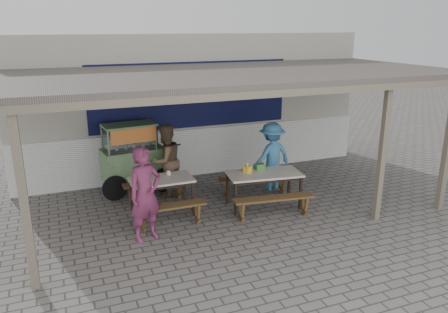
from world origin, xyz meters
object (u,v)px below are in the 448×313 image
at_px(bench_left_street, 171,211).
at_px(bench_left_wall, 155,187).
at_px(vendor_cart, 133,155).
at_px(patron_street_side, 145,194).
at_px(patron_right_table, 272,156).
at_px(condiment_bowl, 143,178).
at_px(bench_right_wall, 255,181).
at_px(table_right, 264,176).
at_px(bench_right_street, 274,202).
at_px(patron_wall_side, 166,161).
at_px(table_left, 161,182).
at_px(tissue_box, 248,169).
at_px(donation_box, 260,167).
at_px(condiment_jar, 169,173).

xyz_separation_m(bench_left_street, bench_left_wall, (0.01, 1.38, 0.00)).
bearing_deg(vendor_cart, patron_street_side, -101.94).
bearing_deg(bench_left_wall, patron_right_table, -4.53).
bearing_deg(condiment_bowl, bench_right_wall, 1.80).
height_order(table_right, bench_right_street, table_right).
relative_size(bench_right_wall, patron_wall_side, 1.01).
xyz_separation_m(table_left, table_right, (2.07, -0.43, 0.01)).
relative_size(table_right, bench_right_street, 0.98).
bearing_deg(bench_left_street, patron_street_side, -149.70).
xyz_separation_m(bench_right_wall, condiment_bowl, (-2.49, -0.08, 0.43)).
height_order(patron_wall_side, tissue_box, patron_wall_side).
bearing_deg(tissue_box, patron_right_table, 37.76).
distance_m(bench_left_street, tissue_box, 1.88).
relative_size(patron_wall_side, donation_box, 8.40).
height_order(bench_right_wall, condiment_bowl, condiment_bowl).
height_order(bench_left_street, patron_right_table, patron_right_table).
relative_size(bench_left_street, bench_left_wall, 1.00).
distance_m(bench_left_wall, donation_box, 2.32).
relative_size(vendor_cart, patron_street_side, 1.14).
relative_size(table_right, tissue_box, 11.86).
distance_m(table_right, bench_right_street, 0.70).
bearing_deg(bench_right_street, table_left, 159.94).
bearing_deg(patron_street_side, bench_right_street, -21.79).
bearing_deg(bench_left_street, bench_left_wall, 90.00).
xyz_separation_m(table_left, donation_box, (2.09, -0.21, 0.15)).
bearing_deg(bench_left_wall, bench_left_street, -90.00).
height_order(patron_street_side, patron_right_table, patron_street_side).
bearing_deg(bench_left_wall, table_left, -90.00).
xyz_separation_m(patron_street_side, condiment_bowl, (0.18, 1.09, -0.08)).
distance_m(bench_left_street, patron_right_table, 2.98).
bearing_deg(patron_street_side, donation_box, -3.80).
relative_size(patron_street_side, tissue_box, 12.66).
height_order(bench_left_wall, patron_street_side, patron_street_side).
height_order(bench_right_wall, patron_street_side, patron_street_side).
bearing_deg(bench_left_wall, bench_right_wall, -12.98).
bearing_deg(patron_street_side, bench_left_wall, 52.14).
distance_m(table_right, donation_box, 0.27).
bearing_deg(patron_wall_side, vendor_cart, -66.76).
xyz_separation_m(bench_left_street, tissue_box, (1.77, 0.41, 0.48)).
distance_m(patron_wall_side, patron_right_table, 2.42).
distance_m(bench_left_street, condiment_bowl, 0.96).
distance_m(bench_left_wall, condiment_jar, 0.71).
bearing_deg(condiment_bowl, table_left, -16.49).
bearing_deg(table_left, condiment_jar, 43.29).
relative_size(patron_wall_side, patron_right_table, 1.03).
distance_m(bench_left_street, bench_left_wall, 1.38).
bearing_deg(patron_wall_side, bench_left_street, 53.23).
relative_size(bench_left_street, patron_street_side, 0.79).
bearing_deg(bench_left_street, bench_right_wall, 22.18).
bearing_deg(patron_street_side, bench_right_wall, 3.11).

